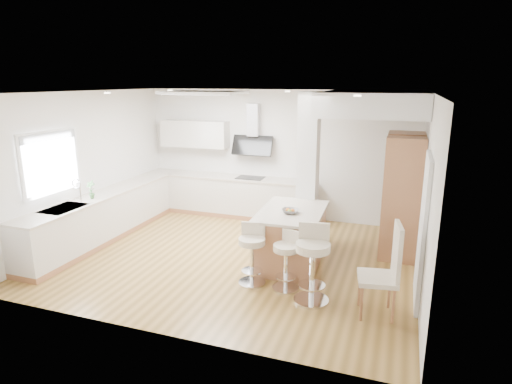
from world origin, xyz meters
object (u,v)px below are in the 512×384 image
at_px(peninsula, 291,237).
at_px(bar_stool_b, 287,257).
at_px(bar_stool_c, 313,259).
at_px(bar_stool_a, 252,251).
at_px(dining_chair, 387,268).

distance_m(peninsula, bar_stool_b, 0.92).
relative_size(bar_stool_b, bar_stool_c, 0.80).
bearing_deg(bar_stool_b, bar_stool_a, -158.34).
xyz_separation_m(peninsula, bar_stool_a, (-0.37, -0.90, 0.05)).
bearing_deg(dining_chair, bar_stool_c, 166.87).
bearing_deg(peninsula, bar_stool_b, -82.06).
bearing_deg(peninsula, dining_chair, -39.81).
bearing_deg(bar_stool_c, bar_stool_b, 143.37).
distance_m(bar_stool_a, dining_chair, 1.97).
relative_size(peninsula, bar_stool_b, 1.79).
distance_m(peninsula, bar_stool_a, 0.98).
distance_m(peninsula, bar_stool_c, 1.29).
xyz_separation_m(peninsula, bar_stool_b, (0.16, -0.91, 0.02)).
relative_size(bar_stool_a, dining_chair, 0.74).
height_order(peninsula, bar_stool_b, peninsula).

